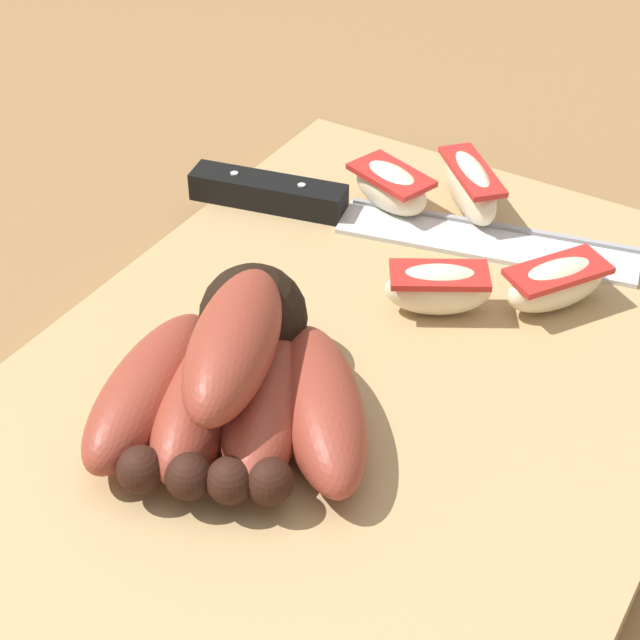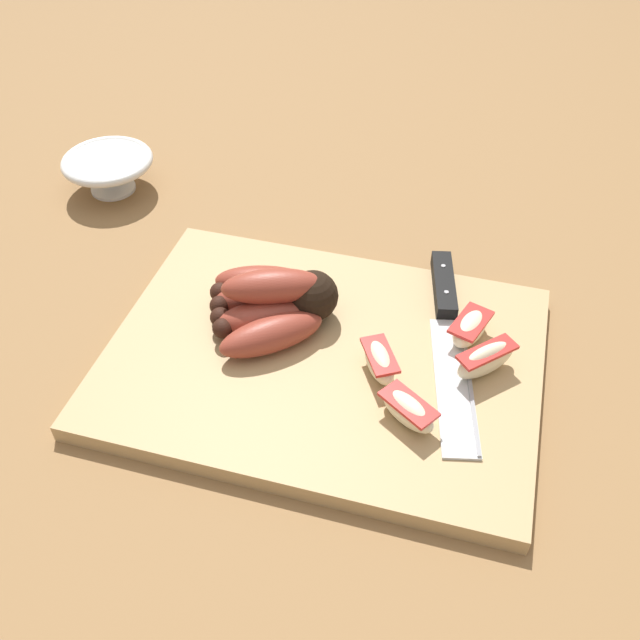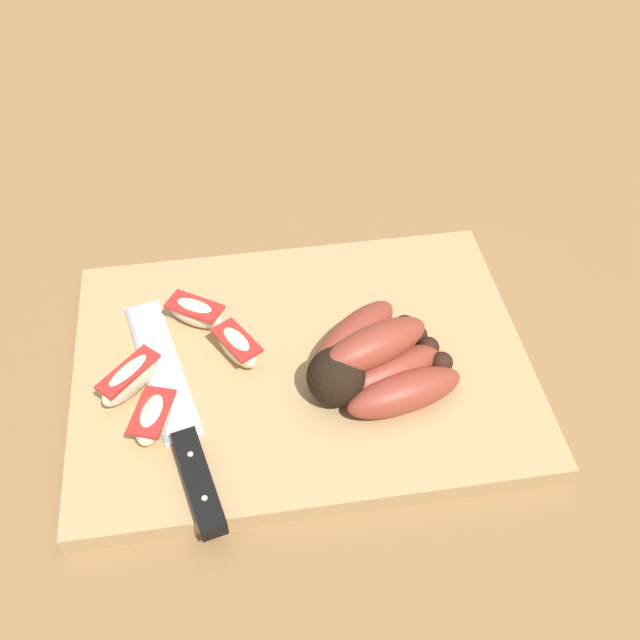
# 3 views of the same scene
# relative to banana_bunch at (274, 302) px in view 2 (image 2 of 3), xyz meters

# --- Properties ---
(ground_plane) EXTENTS (6.00, 6.00, 0.00)m
(ground_plane) POSITION_rel_banana_bunch_xyz_m (-0.07, 0.05, -0.04)
(ground_plane) COLOR olive
(cutting_board) EXTENTS (0.44, 0.32, 0.02)m
(cutting_board) POSITION_rel_banana_bunch_xyz_m (-0.06, 0.03, -0.03)
(cutting_board) COLOR tan
(cutting_board) RESTS_ON ground_plane
(banana_bunch) EXTENTS (0.15, 0.16, 0.07)m
(banana_bunch) POSITION_rel_banana_bunch_xyz_m (0.00, 0.00, 0.00)
(banana_bunch) COLOR black
(banana_bunch) RESTS_ON cutting_board
(chefs_knife) EXTENTS (0.09, 0.28, 0.02)m
(chefs_knife) POSITION_rel_banana_bunch_xyz_m (-0.18, -0.05, -0.02)
(chefs_knife) COLOR silver
(chefs_knife) RESTS_ON cutting_board
(apple_wedge_near) EXTENTS (0.05, 0.06, 0.03)m
(apple_wedge_near) POSITION_rel_banana_bunch_xyz_m (-0.12, 0.05, -0.01)
(apple_wedge_near) COLOR beige
(apple_wedge_near) RESTS_ON cutting_board
(apple_wedge_middle) EXTENTS (0.06, 0.06, 0.04)m
(apple_wedge_middle) POSITION_rel_banana_bunch_xyz_m (-0.23, 0.02, -0.01)
(apple_wedge_middle) COLOR beige
(apple_wedge_middle) RESTS_ON cutting_board
(apple_wedge_far) EXTENTS (0.06, 0.05, 0.03)m
(apple_wedge_far) POSITION_rel_banana_bunch_xyz_m (-0.16, 0.10, -0.01)
(apple_wedge_far) COLOR beige
(apple_wedge_far) RESTS_ON cutting_board
(apple_wedge_extra) EXTENTS (0.04, 0.06, 0.03)m
(apple_wedge_extra) POSITION_rel_banana_bunch_xyz_m (-0.20, -0.03, -0.01)
(apple_wedge_extra) COLOR beige
(apple_wedge_extra) RESTS_ON cutting_board
(ceramic_bowl) EXTENTS (0.12, 0.12, 0.05)m
(ceramic_bowl) POSITION_rel_banana_bunch_xyz_m (0.30, -0.21, -0.01)
(ceramic_bowl) COLOR silver
(ceramic_bowl) RESTS_ON ground_plane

